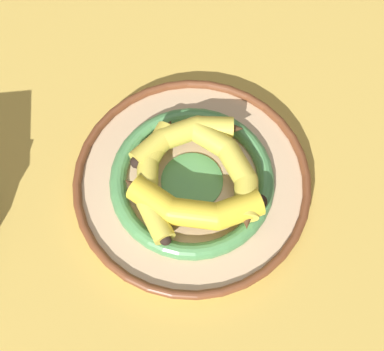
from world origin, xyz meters
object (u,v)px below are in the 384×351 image
object	(u,v)px
banana_a	(192,207)
banana_b	(232,169)
banana_d	(153,179)
decorative_bowl	(192,182)
banana_c	(184,136)

from	to	relation	value
banana_a	banana_b	world-z (taller)	banana_a
banana_b	banana_d	size ratio (longest dim) A/B	0.94
banana_a	decorative_bowl	bearing A→B (deg)	97.60
banana_a	banana_d	bearing A→B (deg)	148.44
decorative_bowl	banana_b	bearing A→B (deg)	-8.84
banana_b	banana_d	distance (m)	0.11
decorative_bowl	banana_a	distance (m)	0.07
banana_b	banana_c	bearing A→B (deg)	25.68
banana_a	banana_d	world-z (taller)	banana_a
banana_a	banana_c	bearing A→B (deg)	103.39
decorative_bowl	banana_a	size ratio (longest dim) A/B	1.79
decorative_bowl	banana_b	size ratio (longest dim) A/B	1.93
banana_a	banana_d	xyz separation A→B (m)	(-0.04, 0.06, -0.00)
banana_d	banana_b	bearing A→B (deg)	97.49
banana_a	banana_b	distance (m)	0.08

